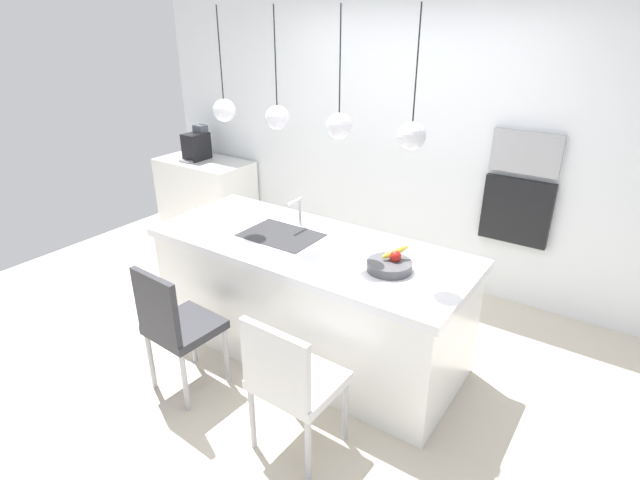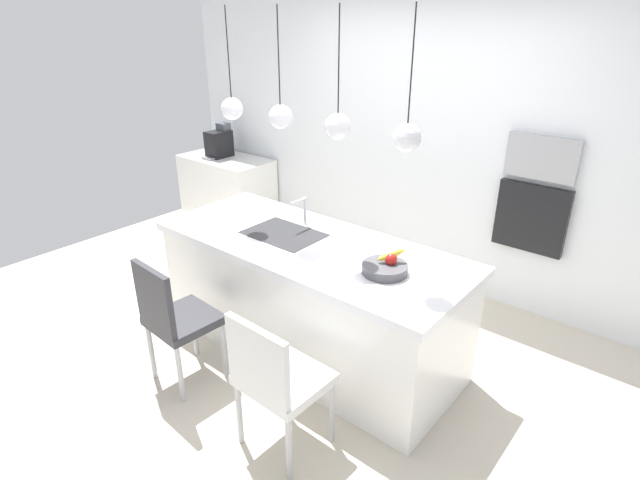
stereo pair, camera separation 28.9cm
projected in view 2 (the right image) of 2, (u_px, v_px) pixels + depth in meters
name	position (u px, v px, depth m)	size (l,w,h in m)	color
floor	(310.00, 347.00, 3.91)	(6.60, 6.60, 0.00)	beige
back_wall	(428.00, 143.00, 4.53)	(6.00, 0.10, 2.60)	white
kitchen_island	(310.00, 297.00, 3.72)	(2.33, 0.94, 0.89)	white
sink_basin	(284.00, 234.00, 3.69)	(0.56, 0.40, 0.02)	#2D2D30
faucet	(303.00, 208.00, 3.77)	(0.02, 0.17, 0.22)	silver
fruit_bowl	(386.00, 267.00, 3.12)	(0.29, 0.29, 0.16)	#4C4C51
side_counter	(228.00, 192.00, 6.03)	(1.10, 0.60, 0.83)	white
coffee_machine	(219.00, 143.00, 5.85)	(0.20, 0.35, 0.38)	black
microwave	(542.00, 157.00, 3.87)	(0.54, 0.08, 0.34)	#9E9EA3
oven	(531.00, 218.00, 4.07)	(0.56, 0.08, 0.56)	black
chair_near	(174.00, 317.00, 3.34)	(0.44, 0.44, 0.94)	#333338
chair_middle	(276.00, 377.00, 2.79)	(0.47, 0.43, 0.91)	silver
pendant_light_left	(232.00, 108.00, 3.61)	(0.16, 0.16, 0.76)	silver
pendant_light_center_left	(280.00, 116.00, 3.33)	(0.16, 0.16, 0.76)	silver
pendant_light_center_right	(338.00, 126.00, 3.05)	(0.16, 0.16, 0.76)	silver
pendant_light_right	(407.00, 137.00, 2.77)	(0.16, 0.16, 0.76)	silver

